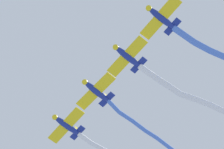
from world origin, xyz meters
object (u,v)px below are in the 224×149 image
airplane_lead (66,125)px  airplane_left_wing (96,91)px  airplane_slot (161,18)px  airplane_right_wing (127,56)px

airplane_lead → airplane_left_wing: airplane_left_wing is taller
airplane_lead → airplane_left_wing: bearing=88.7°
airplane_left_wing → airplane_slot: (9.36, 11.80, 0.00)m
airplane_lead → airplane_slot: airplane_slot is taller
airplane_slot → airplane_lead: bearing=-90.0°
airplane_lead → airplane_right_wing: (9.36, 11.80, 0.00)m
airplane_left_wing → airplane_slot: bearing=86.3°
airplane_right_wing → airplane_slot: (4.68, 5.90, 0.30)m
airplane_slot → airplane_right_wing: bearing=-90.0°
airplane_right_wing → airplane_slot: airplane_slot is taller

